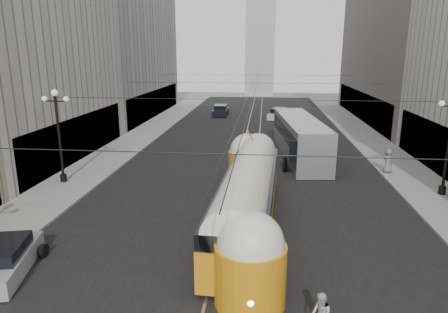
% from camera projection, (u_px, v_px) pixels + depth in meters
% --- Properties ---
extents(road, '(20.00, 85.00, 0.02)m').
position_uv_depth(road, '(251.00, 142.00, 40.63)').
color(road, black).
rests_on(road, ground).
extents(sidewalk_left, '(4.00, 72.00, 0.15)m').
position_uv_depth(sidewalk_left, '(147.00, 133.00, 45.15)').
color(sidewalk_left, gray).
rests_on(sidewalk_left, ground).
extents(sidewalk_right, '(4.00, 72.00, 0.15)m').
position_uv_depth(sidewalk_right, '(364.00, 137.00, 42.80)').
color(sidewalk_right, gray).
rests_on(sidewalk_right, ground).
extents(rail_left, '(0.12, 85.00, 0.04)m').
position_uv_depth(rail_left, '(244.00, 142.00, 40.70)').
color(rail_left, gray).
rests_on(rail_left, ground).
extents(rail_right, '(0.12, 85.00, 0.04)m').
position_uv_depth(rail_right, '(259.00, 143.00, 40.55)').
color(rail_right, gray).
rests_on(rail_right, ground).
extents(building_left_far, '(12.60, 28.60, 28.60)m').
position_uv_depth(building_left_far, '(109.00, 11.00, 53.89)').
color(building_left_far, '#999999').
rests_on(building_left_far, ground).
extents(distant_tower, '(6.00, 6.00, 31.36)m').
position_uv_depth(distant_tower, '(261.00, 22.00, 82.56)').
color(distant_tower, '#B2AFA8').
rests_on(distant_tower, ground).
extents(lamppost_left_mid, '(1.86, 0.44, 6.37)m').
position_uv_depth(lamppost_left_mid, '(59.00, 131.00, 26.96)').
color(lamppost_left_mid, black).
rests_on(lamppost_left_mid, sidewalk_left).
extents(catenary, '(25.00, 72.00, 0.23)m').
position_uv_depth(catenary, '(253.00, 85.00, 38.16)').
color(catenary, black).
rests_on(catenary, ground).
extents(streetcar, '(3.34, 16.38, 3.59)m').
position_uv_depth(streetcar, '(248.00, 193.00, 20.84)').
color(streetcar, orange).
rests_on(streetcar, ground).
extents(city_bus, '(4.13, 13.61, 3.40)m').
position_uv_depth(city_bus, '(300.00, 136.00, 34.46)').
color(city_bus, '#A4A7A9').
rests_on(city_bus, ground).
extents(sedan_silver, '(2.74, 4.64, 1.37)m').
position_uv_depth(sedan_silver, '(5.00, 260.00, 16.37)').
color(sedan_silver, '#B1B2B6').
rests_on(sedan_silver, ground).
extents(sedan_white_far, '(3.19, 5.10, 1.50)m').
position_uv_depth(sedan_white_far, '(279.00, 114.00, 54.71)').
color(sedan_white_far, silver).
rests_on(sedan_white_far, ground).
extents(sedan_dark_far, '(2.03, 4.88, 1.54)m').
position_uv_depth(sedan_dark_far, '(221.00, 111.00, 57.79)').
color(sedan_dark_far, black).
rests_on(sedan_dark_far, ground).
extents(pedestrian_sidewalk_right, '(1.00, 0.78, 1.80)m').
position_uv_depth(pedestrian_sidewalk_right, '(388.00, 161.00, 29.73)').
color(pedestrian_sidewalk_right, slate).
rests_on(pedestrian_sidewalk_right, sidewalk_right).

